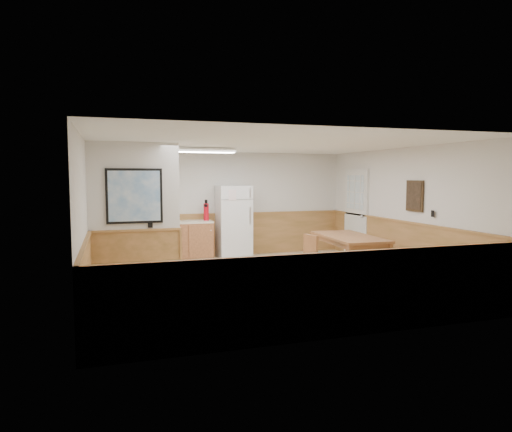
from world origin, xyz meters
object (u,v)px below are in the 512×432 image
object	(u,v)px
refrigerator	(234,222)
dining_bench	(385,254)
soap_bottle	(137,217)
dining_table	(349,240)
dining_chair	(314,253)
fire_extinguisher	(206,211)

from	to	relation	value
refrigerator	dining_bench	size ratio (longest dim) A/B	0.98
refrigerator	soap_bottle	distance (m)	2.22
refrigerator	dining_table	size ratio (longest dim) A/B	0.91
dining_table	dining_chair	distance (m)	0.97
fire_extinguisher	soap_bottle	bearing A→B (deg)	167.34
dining_bench	soap_bottle	world-z (taller)	soap_bottle
soap_bottle	fire_extinguisher	bearing A→B (deg)	0.73
dining_table	dining_chair	bearing A→B (deg)	-157.14
dining_bench	dining_chair	size ratio (longest dim) A/B	2.05
dining_table	dining_bench	distance (m)	0.86
dining_chair	soap_bottle	size ratio (longest dim) A/B	3.44
refrigerator	fire_extinguisher	size ratio (longest dim) A/B	3.53
dining_table	refrigerator	bearing A→B (deg)	129.11
dining_table	fire_extinguisher	bearing A→B (deg)	137.41
refrigerator	fire_extinguisher	bearing A→B (deg)	175.82
dining_table	soap_bottle	xyz separation A→B (m)	(-3.96, 2.41, 0.36)
dining_table	soap_bottle	world-z (taller)	soap_bottle
refrigerator	dining_table	xyz separation A→B (m)	(1.74, -2.38, -0.20)
dining_bench	fire_extinguisher	world-z (taller)	fire_extinguisher
fire_extinguisher	soap_bottle	distance (m)	1.57
refrigerator	dining_chair	distance (m)	2.86
dining_chair	soap_bottle	distance (m)	4.13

